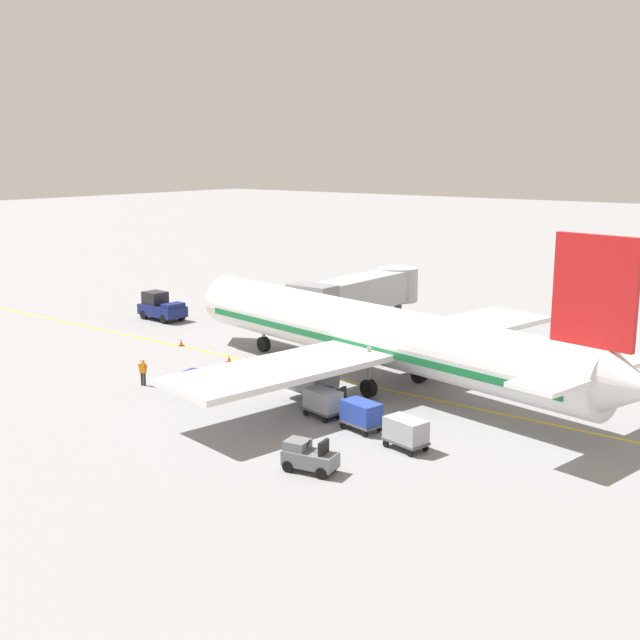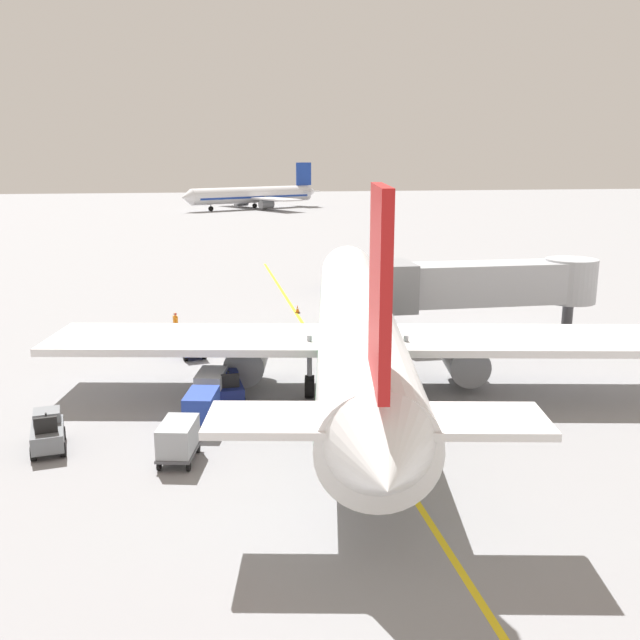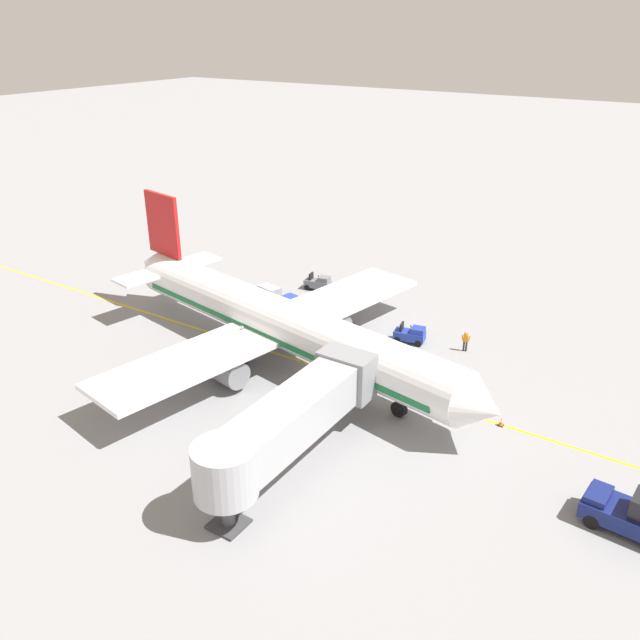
{
  "view_description": "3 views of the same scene",
  "coord_description": "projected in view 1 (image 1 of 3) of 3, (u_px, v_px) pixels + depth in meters",
  "views": [
    {
      "loc": [
        -40.43,
        -29.54,
        14.48
      ],
      "look_at": [
        0.63,
        2.13,
        3.6
      ],
      "focal_mm": 44.93,
      "sensor_mm": 36.0,
      "label": 1
    },
    {
      "loc": [
        -6.89,
        -35.18,
        11.37
      ],
      "look_at": [
        -0.8,
        -0.01,
        2.99
      ],
      "focal_mm": 39.09,
      "sensor_mm": 36.0,
      "label": 2
    },
    {
      "loc": [
        36.65,
        24.9,
        24.12
      ],
      "look_at": [
        0.3,
        1.14,
        4.15
      ],
      "focal_mm": 36.74,
      "sensor_mm": 36.0,
      "label": 3
    }
  ],
  "objects": [
    {
      "name": "baggage_tug_spare",
      "position": [
        330.0,
        401.0,
        45.2
      ],
      "size": [
        1.45,
        2.58,
        1.62
      ],
      "color": "navy",
      "rests_on": "ground"
    },
    {
      "name": "baggage_cart_third_in_train",
      "position": [
        406.0,
        431.0,
        39.66
      ],
      "size": [
        1.74,
        2.98,
        1.58
      ],
      "color": "#4C4C51",
      "rests_on": "ground"
    },
    {
      "name": "pushback_tractor",
      "position": [
        161.0,
        307.0,
        70.56
      ],
      "size": [
        2.51,
        4.55,
        2.4
      ],
      "color": "navy",
      "rests_on": "ground"
    },
    {
      "name": "safety_cone_nose_right",
      "position": [
        247.0,
        361.0,
        55.59
      ],
      "size": [
        0.36,
        0.36,
        0.59
      ],
      "color": "black",
      "rests_on": "ground"
    },
    {
      "name": "ground_crew_loader",
      "position": [
        143.0,
        371.0,
        50.54
      ],
      "size": [
        0.33,
        0.72,
        1.69
      ],
      "color": "#232328",
      "rests_on": "ground"
    },
    {
      "name": "baggage_tug_trailing",
      "position": [
        309.0,
        457.0,
        36.95
      ],
      "size": [
        1.66,
        2.67,
        1.62
      ],
      "color": "slate",
      "rests_on": "ground"
    },
    {
      "name": "gate_lead_in_line",
      "position": [
        340.0,
        380.0,
        51.96
      ],
      "size": [
        0.24,
        80.0,
        0.01
      ],
      "primitive_type": "cube",
      "color": "gold",
      "rests_on": "ground"
    },
    {
      "name": "parked_airliner",
      "position": [
        375.0,
        335.0,
        50.46
      ],
      "size": [
        30.45,
        37.2,
        10.63
      ],
      "color": "white",
      "rests_on": "ground"
    },
    {
      "name": "ground_plane",
      "position": [
        340.0,
        380.0,
        51.96
      ],
      "size": [
        400.0,
        400.0,
        0.0
      ],
      "primitive_type": "plane",
      "color": "gray"
    },
    {
      "name": "jet_bridge",
      "position": [
        360.0,
        294.0,
        63.77
      ],
      "size": [
        14.51,
        3.5,
        4.98
      ],
      "color": "#A8AAAF",
      "rests_on": "ground"
    },
    {
      "name": "ground_crew_wing_walker",
      "position": [
        262.0,
        373.0,
        50.18
      ],
      "size": [
        0.53,
        0.62,
        1.69
      ],
      "color": "#232328",
      "rests_on": "ground"
    },
    {
      "name": "baggage_cart_second_in_train",
      "position": [
        361.0,
        413.0,
        42.34
      ],
      "size": [
        1.74,
        2.98,
        1.58
      ],
      "color": "#4C4C51",
      "rests_on": "ground"
    },
    {
      "name": "baggage_cart_front",
      "position": [
        323.0,
        401.0,
        44.47
      ],
      "size": [
        1.74,
        2.98,
        1.58
      ],
      "color": "#4C4C51",
      "rests_on": "ground"
    },
    {
      "name": "safety_cone_wing_tip",
      "position": [
        181.0,
        342.0,
        61.04
      ],
      "size": [
        0.36,
        0.36,
        0.59
      ],
      "color": "black",
      "rests_on": "ground"
    },
    {
      "name": "safety_cone_nose_left",
      "position": [
        229.0,
        358.0,
        56.28
      ],
      "size": [
        0.36,
        0.36,
        0.59
      ],
      "color": "black",
      "rests_on": "ground"
    },
    {
      "name": "baggage_tug_lead",
      "position": [
        203.0,
        383.0,
        48.78
      ],
      "size": [
        1.72,
        2.69,
        1.62
      ],
      "color": "#1E339E",
      "rests_on": "ground"
    }
  ]
}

